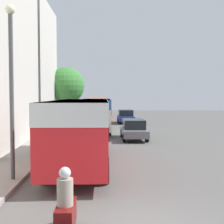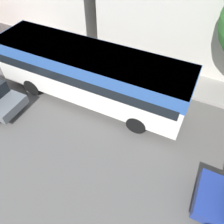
# 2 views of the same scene
# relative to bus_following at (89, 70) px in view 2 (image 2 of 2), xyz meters

# --- Properties ---
(bus_following) EXTENTS (2.65, 10.23, 2.93)m
(bus_following) POSITION_rel_bus_following_xyz_m (0.00, 0.00, 0.00)
(bus_following) COLOR silver
(bus_following) RESTS_ON ground_plane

